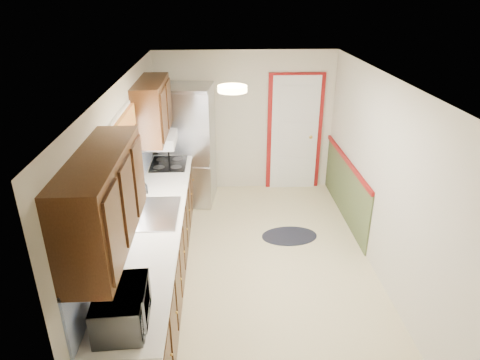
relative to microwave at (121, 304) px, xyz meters
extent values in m
cube|color=beige|center=(1.20, 1.95, -1.13)|extent=(3.20, 5.20, 0.12)
cube|color=white|center=(1.20, 1.95, 1.27)|extent=(3.20, 5.20, 0.12)
cube|color=beige|center=(1.20, 4.45, 0.07)|extent=(3.20, 0.10, 2.40)
cube|color=beige|center=(1.20, -0.55, 0.07)|extent=(3.20, 0.10, 2.40)
cube|color=beige|center=(-0.30, 1.95, 0.07)|extent=(0.10, 5.20, 2.40)
cube|color=beige|center=(2.70, 1.95, 0.07)|extent=(0.10, 5.20, 2.40)
cube|color=#361C0C|center=(0.00, 1.65, -0.68)|extent=(0.60, 4.00, 0.90)
cube|color=white|center=(0.01, 1.65, -0.21)|extent=(0.63, 4.00, 0.04)
cube|color=#608FE9|center=(-0.29, 1.65, 0.09)|extent=(0.02, 4.00, 0.55)
cube|color=#361C0C|center=(-0.12, 0.35, 0.70)|extent=(0.35, 1.40, 0.75)
cube|color=#361C0C|center=(-0.12, 3.05, 0.70)|extent=(0.35, 1.20, 0.75)
cube|color=white|center=(-0.29, 1.75, 0.49)|extent=(0.02, 1.00, 0.90)
cube|color=#D34427|center=(-0.24, 1.75, 0.84)|extent=(0.05, 1.12, 0.24)
cube|color=#B7B7BC|center=(0.01, 1.75, -0.18)|extent=(0.52, 0.82, 0.02)
cube|color=white|center=(-0.07, 3.10, 0.25)|extent=(0.45, 0.60, 0.15)
cube|color=maroon|center=(2.05, 4.42, -0.13)|extent=(0.94, 0.05, 2.08)
cube|color=white|center=(2.05, 4.39, -0.13)|extent=(0.80, 0.04, 2.00)
cube|color=#495731|center=(2.69, 3.30, -0.68)|extent=(0.02, 2.30, 0.90)
cube|color=maroon|center=(2.67, 3.30, -0.21)|extent=(0.04, 2.30, 0.06)
cylinder|color=#FFD88C|center=(0.90, 1.75, 1.23)|extent=(0.30, 0.30, 0.06)
imported|color=white|center=(0.00, 0.00, 0.00)|extent=(0.34, 0.57, 0.37)
cube|color=#B7B7BC|center=(0.24, 4.00, -0.16)|extent=(0.90, 0.85, 1.93)
cylinder|color=black|center=(-0.02, 3.58, -0.26)|extent=(0.02, 0.02, 1.35)
ellipsoid|color=black|center=(1.74, 2.70, -1.12)|extent=(0.84, 0.57, 0.01)
cube|color=black|center=(0.01, 3.25, -0.18)|extent=(0.51, 0.61, 0.02)
camera|label=1|loc=(0.76, -2.58, 2.17)|focal=32.00mm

